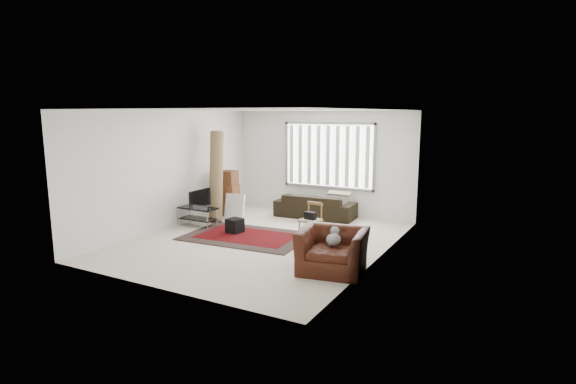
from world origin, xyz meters
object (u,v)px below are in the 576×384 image
Objects in this scene: side_chair at (311,218)px; moving_boxes at (229,195)px; sofa at (315,202)px; tv_stand at (198,213)px; armchair at (333,247)px.

moving_boxes is at bearing 171.49° from side_chair.
sofa is at bearing 120.83° from side_chair.
sofa is at bearing 22.26° from moving_boxes.
tv_stand is at bearing -87.78° from moving_boxes.
tv_stand is 1.24× the size of side_chair.
armchair is at bearing -18.30° from tv_stand.
sofa is 3.99m from armchair.
tv_stand is 4.19m from armchair.
tv_stand is 0.45× the size of sofa.
moving_boxes is at bearing 136.82° from armchair.
tv_stand is 0.79× the size of moving_boxes.
sofa is 2.75× the size of side_chair.
sofa is at bearing 46.92° from tv_stand.
moving_boxes is 0.57× the size of sofa.
moving_boxes reaches higher than side_chair.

